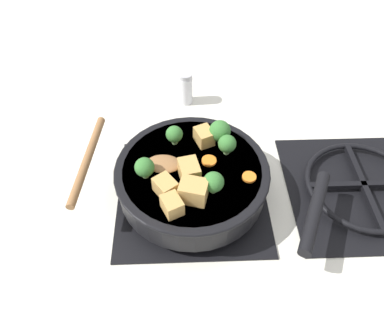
# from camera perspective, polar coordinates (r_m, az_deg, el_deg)

# --- Properties ---
(ground_plane) EXTENTS (2.40, 2.40, 0.00)m
(ground_plane) POSITION_cam_1_polar(r_m,az_deg,el_deg) (0.79, -0.00, -4.20)
(ground_plane) COLOR silver
(front_burner_grate) EXTENTS (0.31, 0.31, 0.03)m
(front_burner_grate) POSITION_cam_1_polar(r_m,az_deg,el_deg) (0.78, -0.00, -3.67)
(front_burner_grate) COLOR black
(front_burner_grate) RESTS_ON ground_plane
(rear_burner_grate) EXTENTS (0.31, 0.31, 0.03)m
(rear_burner_grate) POSITION_cam_1_polar(r_m,az_deg,el_deg) (0.87, 24.47, -2.68)
(rear_burner_grate) COLOR black
(rear_burner_grate) RESTS_ON ground_plane
(skillet_pan) EXTENTS (0.34, 0.42, 0.06)m
(skillet_pan) POSITION_cam_1_polar(r_m,az_deg,el_deg) (0.75, 0.18, -1.44)
(skillet_pan) COLOR black
(skillet_pan) RESTS_ON front_burner_grate
(wooden_spoon) EXTENTS (0.23, 0.21, 0.02)m
(wooden_spoon) POSITION_cam_1_polar(r_m,az_deg,el_deg) (0.74, -10.87, 1.03)
(wooden_spoon) COLOR olive
(wooden_spoon) RESTS_ON skillet_pan
(tofu_cube_center_large) EXTENTS (0.05, 0.06, 0.04)m
(tofu_cube_center_large) POSITION_cam_1_polar(r_m,az_deg,el_deg) (0.66, -0.16, -3.56)
(tofu_cube_center_large) COLOR tan
(tofu_cube_center_large) RESTS_ON skillet_pan
(tofu_cube_near_handle) EXTENTS (0.05, 0.05, 0.03)m
(tofu_cube_near_handle) POSITION_cam_1_polar(r_m,az_deg,el_deg) (0.68, -4.09, -2.87)
(tofu_cube_near_handle) COLOR tan
(tofu_cube_near_handle) RESTS_ON skillet_pan
(tofu_cube_east_chunk) EXTENTS (0.05, 0.04, 0.03)m
(tofu_cube_east_chunk) POSITION_cam_1_polar(r_m,az_deg,el_deg) (0.65, -3.06, -5.67)
(tofu_cube_east_chunk) COLOR tan
(tofu_cube_east_chunk) RESTS_ON skillet_pan
(tofu_cube_west_chunk) EXTENTS (0.05, 0.04, 0.04)m
(tofu_cube_west_chunk) POSITION_cam_1_polar(r_m,az_deg,el_deg) (0.70, -0.45, -0.44)
(tofu_cube_west_chunk) COLOR tan
(tofu_cube_west_chunk) RESTS_ON skillet_pan
(tofu_cube_back_piece) EXTENTS (0.05, 0.04, 0.03)m
(tofu_cube_back_piece) POSITION_cam_1_polar(r_m,az_deg,el_deg) (0.76, 1.86, 4.85)
(tofu_cube_back_piece) COLOR tan
(tofu_cube_back_piece) RESTS_ON skillet_pan
(broccoli_floret_near_spoon) EXTENTS (0.03, 0.03, 0.04)m
(broccoli_floret_near_spoon) POSITION_cam_1_polar(r_m,az_deg,el_deg) (0.76, -2.71, 5.14)
(broccoli_floret_near_spoon) COLOR #709956
(broccoli_floret_near_spoon) RESTS_ON skillet_pan
(broccoli_floret_center_top) EXTENTS (0.04, 0.04, 0.04)m
(broccoli_floret_center_top) POSITION_cam_1_polar(r_m,az_deg,el_deg) (0.70, -7.25, 0.08)
(broccoli_floret_center_top) COLOR #709956
(broccoli_floret_center_top) RESTS_ON skillet_pan
(broccoli_floret_east_rim) EXTENTS (0.04, 0.04, 0.05)m
(broccoli_floret_east_rim) POSITION_cam_1_polar(r_m,az_deg,el_deg) (0.67, 3.29, -2.18)
(broccoli_floret_east_rim) COLOR #709956
(broccoli_floret_east_rim) RESTS_ON skillet_pan
(broccoli_floret_west_rim) EXTENTS (0.04, 0.04, 0.05)m
(broccoli_floret_west_rim) POSITION_cam_1_polar(r_m,az_deg,el_deg) (0.76, 4.26, 5.63)
(broccoli_floret_west_rim) COLOR #709956
(broccoli_floret_west_rim) RESTS_ON skillet_pan
(broccoli_floret_north_edge) EXTENTS (0.04, 0.04, 0.04)m
(broccoli_floret_north_edge) POSITION_cam_1_polar(r_m,az_deg,el_deg) (0.74, 5.38, 3.66)
(broccoli_floret_north_edge) COLOR #709956
(broccoli_floret_north_edge) RESTS_ON skillet_pan
(carrot_slice_orange_thin) EXTENTS (0.03, 0.03, 0.01)m
(carrot_slice_orange_thin) POSITION_cam_1_polar(r_m,az_deg,el_deg) (0.74, 2.61, 1.11)
(carrot_slice_orange_thin) COLOR orange
(carrot_slice_orange_thin) RESTS_ON skillet_pan
(carrot_slice_near_center) EXTENTS (0.03, 0.03, 0.01)m
(carrot_slice_near_center) POSITION_cam_1_polar(r_m,az_deg,el_deg) (0.72, 8.71, -1.37)
(carrot_slice_near_center) COLOR orange
(carrot_slice_near_center) RESTS_ON skillet_pan
(salt_shaker) EXTENTS (0.04, 0.04, 0.09)m
(salt_shaker) POSITION_cam_1_polar(r_m,az_deg,el_deg) (0.99, -0.98, 12.04)
(salt_shaker) COLOR white
(salt_shaker) RESTS_ON ground_plane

